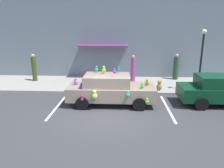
# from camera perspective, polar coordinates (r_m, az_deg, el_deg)

# --- Properties ---
(ground_plane) EXTENTS (60.00, 60.00, 0.00)m
(ground_plane) POSITION_cam_1_polar(r_m,az_deg,el_deg) (9.79, -1.51, -8.35)
(ground_plane) COLOR #38383A
(sidewalk) EXTENTS (24.00, 4.00, 0.15)m
(sidewalk) POSITION_cam_1_polar(r_m,az_deg,el_deg) (14.48, -0.05, -0.07)
(sidewalk) COLOR gray
(sidewalk) RESTS_ON ground
(storefront_building) EXTENTS (24.00, 1.25, 6.40)m
(storefront_building) POSITION_cam_1_polar(r_m,az_deg,el_deg) (16.11, 0.30, 12.76)
(storefront_building) COLOR slate
(storefront_building) RESTS_ON ground
(parking_stripe_front) EXTENTS (0.12, 3.60, 0.01)m
(parking_stripe_front) POSITION_cam_1_polar(r_m,az_deg,el_deg) (10.93, 14.79, -6.26)
(parking_stripe_front) COLOR silver
(parking_stripe_front) RESTS_ON ground
(parking_stripe_rear) EXTENTS (0.12, 3.60, 0.01)m
(parking_stripe_rear) POSITION_cam_1_polar(r_m,az_deg,el_deg) (11.18, -14.49, -5.75)
(parking_stripe_rear) COLOR silver
(parking_stripe_rear) RESTS_ON ground
(plush_covered_car) EXTENTS (4.46, 2.12, 1.97)m
(plush_covered_car) POSITION_cam_1_polar(r_m,az_deg,el_deg) (10.90, -0.48, -1.35)
(plush_covered_car) COLOR gray
(plush_covered_car) RESTS_ON ground
(parked_sedan_behind) EXTENTS (4.55, 1.88, 1.54)m
(parked_sedan_behind) POSITION_cam_1_polar(r_m,az_deg,el_deg) (12.19, 27.98, -1.44)
(parked_sedan_behind) COLOR #0A381E
(parked_sedan_behind) RESTS_ON ground
(teddy_bear_on_sidewalk) EXTENTS (0.33, 0.27, 0.63)m
(teddy_bear_on_sidewalk) POSITION_cam_1_polar(r_m,az_deg,el_deg) (13.15, 12.69, -0.42)
(teddy_bear_on_sidewalk) COLOR #9E723D
(teddy_bear_on_sidewalk) RESTS_ON sidewalk
(street_lamp_post) EXTENTS (0.28, 0.28, 3.63)m
(street_lamp_post) POSITION_cam_1_polar(r_m,az_deg,el_deg) (13.35, 23.15, 7.53)
(street_lamp_post) COLOR black
(street_lamp_post) RESTS_ON sidewalk
(pedestrian_near_shopfront) EXTENTS (0.39, 0.39, 1.86)m
(pedestrian_near_shopfront) POSITION_cam_1_polar(r_m,az_deg,el_deg) (16.09, 16.94, 4.25)
(pedestrian_near_shopfront) COLOR #264529
(pedestrian_near_shopfront) RESTS_ON sidewalk
(pedestrian_walking_past) EXTENTS (0.31, 0.31, 1.89)m
(pedestrian_walking_past) POSITION_cam_1_polar(r_m,az_deg,el_deg) (14.58, 5.71, 3.85)
(pedestrian_walking_past) COLOR #963C85
(pedestrian_walking_past) RESTS_ON sidewalk
(pedestrian_by_lamp) EXTENTS (0.32, 0.32, 1.92)m
(pedestrian_by_lamp) POSITION_cam_1_polar(r_m,az_deg,el_deg) (15.94, -20.36, 4.06)
(pedestrian_by_lamp) COLOR #394416
(pedestrian_by_lamp) RESTS_ON sidewalk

